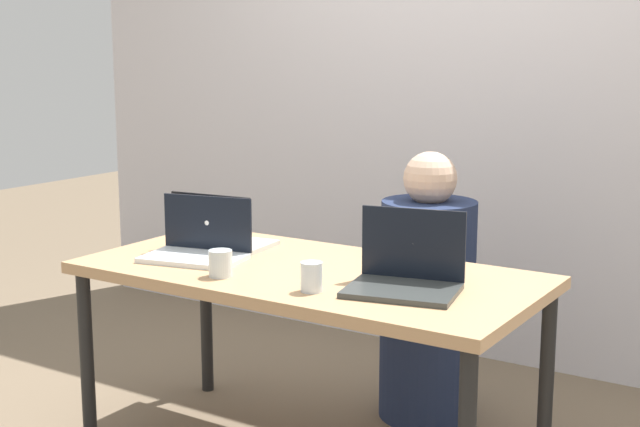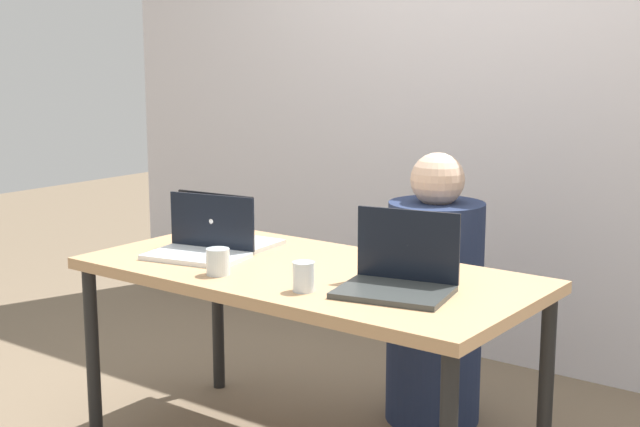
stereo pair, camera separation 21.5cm
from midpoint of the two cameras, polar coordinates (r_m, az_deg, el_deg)
name	(u,v)px [view 1 (the left image)]	position (r m, az deg, el deg)	size (l,w,h in m)	color
back_wall	(475,77)	(4.16, 8.45, 8.67)	(4.50, 0.10, 2.63)	silver
desk	(308,287)	(3.05, -2.81, -4.73)	(1.57, 0.77, 0.71)	tan
person_at_center	(427,301)	(3.50, 5.15, -5.64)	(0.40, 0.40, 1.06)	#212C4C
laptop_front_left	(198,246)	(3.21, -9.69, -2.05)	(0.39, 0.29, 0.21)	silver
laptop_front_right	(406,273)	(2.76, 3.31, -3.87)	(0.38, 0.32, 0.24)	#353938
laptop_back_left	(222,236)	(3.37, -8.13, -1.42)	(0.36, 0.27, 0.21)	silver
water_glass_right	(312,279)	(2.75, -2.79, -4.22)	(0.07, 0.07, 0.09)	silver
water_glass_left	(220,265)	(2.95, -8.47, -3.31)	(0.08, 0.08, 0.09)	silver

